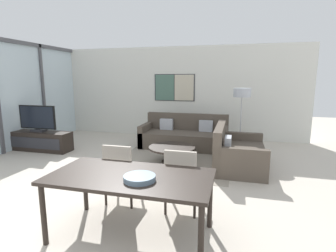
# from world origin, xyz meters

# --- Properties ---
(wall_back) EXTENTS (8.12, 0.09, 2.80)m
(wall_back) POSITION_xyz_m (0.00, 6.17, 1.40)
(wall_back) COLOR silver
(wall_back) RESTS_ON ground_plane
(area_rug) EXTENTS (2.52, 2.11, 0.01)m
(area_rug) POSITION_xyz_m (0.66, 3.48, 0.00)
(area_rug) COLOR gray
(area_rug) RESTS_ON ground_plane
(tv_console) EXTENTS (1.70, 0.48, 0.49)m
(tv_console) POSITION_xyz_m (-2.89, 3.60, 0.25)
(tv_console) COLOR black
(tv_console) RESTS_ON ground_plane
(television) EXTENTS (1.04, 0.20, 0.67)m
(television) POSITION_xyz_m (-2.89, 3.60, 0.82)
(television) COLOR #2D2D33
(television) RESTS_ON tv_console
(sofa_main) EXTENTS (2.28, 0.99, 0.87)m
(sofa_main) POSITION_xyz_m (0.66, 4.91, 0.28)
(sofa_main) COLOR #51473D
(sofa_main) RESTS_ON ground_plane
(sofa_side) EXTENTS (0.99, 1.59, 0.87)m
(sofa_side) POSITION_xyz_m (2.01, 3.53, 0.28)
(sofa_side) COLOR #51473D
(sofa_side) RESTS_ON ground_plane
(coffee_table) EXTENTS (1.02, 1.02, 0.36)m
(coffee_table) POSITION_xyz_m (0.66, 3.48, 0.27)
(coffee_table) COLOR black
(coffee_table) RESTS_ON ground_plane
(dining_table) EXTENTS (1.86, 0.94, 0.75)m
(dining_table) POSITION_xyz_m (0.86, 0.72, 0.68)
(dining_table) COLOR black
(dining_table) RESTS_ON ground_plane
(dining_chair_left) EXTENTS (0.46, 0.46, 0.91)m
(dining_chair_left) POSITION_xyz_m (0.41, 1.44, 0.50)
(dining_chair_left) COLOR #B2A899
(dining_chair_left) RESTS_ON ground_plane
(dining_chair_centre) EXTENTS (0.46, 0.46, 0.91)m
(dining_chair_centre) POSITION_xyz_m (1.32, 1.40, 0.50)
(dining_chair_centre) COLOR #B2A899
(dining_chair_centre) RESTS_ON ground_plane
(fruit_bowl) EXTENTS (0.35, 0.35, 0.06)m
(fruit_bowl) POSITION_xyz_m (1.02, 0.59, 0.78)
(fruit_bowl) COLOR slate
(fruit_bowl) RESTS_ON dining_table
(floor_lamp) EXTENTS (0.42, 0.42, 1.60)m
(floor_lamp) POSITION_xyz_m (2.11, 4.84, 1.40)
(floor_lamp) COLOR #2D2D33
(floor_lamp) RESTS_ON ground_plane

